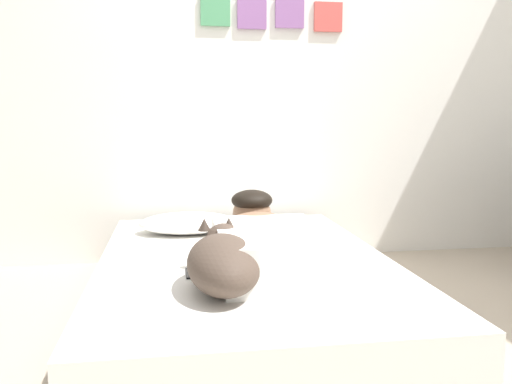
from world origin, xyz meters
TOP-DOWN VIEW (x-y plane):
  - ground_plane at (0.00, 0.00)m, footprint 11.67×11.67m
  - back_wall at (-0.00, 1.42)m, footprint 3.83×0.12m
  - bed at (-0.32, 0.29)m, footprint 1.30×1.99m
  - pillow at (-0.55, 0.84)m, footprint 0.52×0.32m
  - person_lying at (-0.25, 0.16)m, footprint 0.43×0.92m
  - dog at (-0.45, -0.14)m, footprint 0.26×0.57m
  - coffee_cup at (-0.17, 0.63)m, footprint 0.13×0.09m
  - cell_phone at (-0.55, 0.06)m, footprint 0.07×0.14m

SIDE VIEW (x-z plane):
  - ground_plane at x=0.00m, z-range 0.00..0.00m
  - bed at x=-0.32m, z-range 0.00..0.29m
  - cell_phone at x=-0.55m, z-range 0.29..0.30m
  - coffee_cup at x=-0.17m, z-range 0.29..0.37m
  - pillow at x=-0.55m, z-range 0.29..0.40m
  - dog at x=-0.45m, z-range 0.29..0.50m
  - person_lying at x=-0.25m, z-range 0.26..0.53m
  - back_wall at x=0.00m, z-range 0.00..2.50m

